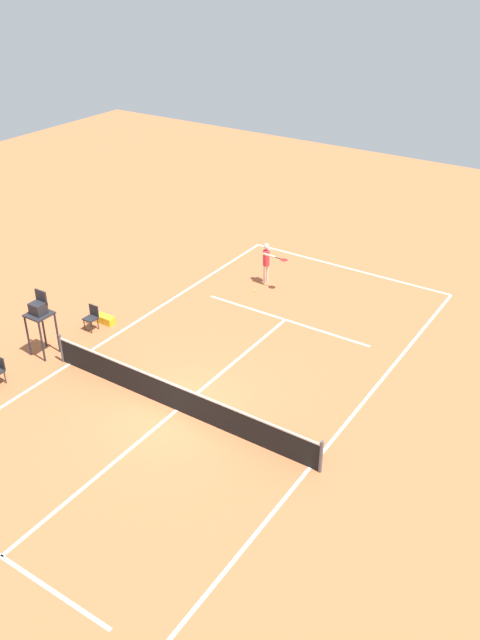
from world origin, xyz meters
name	(u,v)px	position (x,y,z in m)	size (l,w,h in m)	color
ground_plane	(177,410)	(0.00, 0.00, 0.00)	(60.00, 60.00, 0.00)	#B76038
court_lines	(177,410)	(0.00, 0.00, 0.00)	(9.43, 24.51, 0.01)	white
tennis_net	(176,397)	(0.00, 0.00, 0.50)	(10.03, 0.10, 1.07)	#4C4C51
player_serving	(267,260)	(2.20, -8.95, 1.09)	(1.30, 0.64, 1.81)	beige
tennis_ball	(255,291)	(2.22, -8.07, 0.03)	(0.07, 0.07, 0.07)	#CCE033
umpire_chair	(39,313)	(5.86, -0.03, 1.61)	(0.80, 0.80, 2.41)	#232328
courtside_chair_mid	(92,316)	(5.66, -2.17, 0.53)	(0.44, 0.46, 0.95)	#262626
equipment_bag	(105,319)	(5.59, -2.75, 0.15)	(0.76, 0.32, 0.30)	yellow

